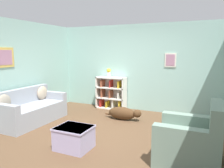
{
  "coord_description": "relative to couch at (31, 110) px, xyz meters",
  "views": [
    {
      "loc": [
        2.06,
        -4.12,
        1.8
      ],
      "look_at": [
        0.0,
        0.4,
        1.05
      ],
      "focal_mm": 35.0,
      "sensor_mm": 36.0,
      "label": 1
    }
  ],
  "objects": [
    {
      "name": "recliner_chair",
      "position": [
        3.9,
        -0.46,
        0.04
      ],
      "size": [
        0.97,
        0.92,
        1.01
      ],
      "color": "gray",
      "rests_on": "ground_plane"
    },
    {
      "name": "bookshelf",
      "position": [
        1.3,
        2.1,
        0.16
      ],
      "size": [
        0.93,
        0.36,
        1.0
      ],
      "color": "silver",
      "rests_on": "ground_plane"
    },
    {
      "name": "ground_plane",
      "position": [
        2.06,
        0.08,
        -0.32
      ],
      "size": [
        14.0,
        14.0,
        0.0
      ],
      "primitive_type": "plane",
      "color": "brown"
    },
    {
      "name": "dog",
      "position": [
        2.07,
        1.17,
        -0.15
      ],
      "size": [
        1.05,
        0.3,
        0.34
      ],
      "color": "#472D19",
      "rests_on": "ground_plane"
    },
    {
      "name": "couch",
      "position": [
        0.0,
        0.0,
        0.0
      ],
      "size": [
        0.84,
        1.79,
        0.85
      ],
      "color": "#9399A3",
      "rests_on": "ground_plane"
    },
    {
      "name": "wall_back",
      "position": [
        2.06,
        2.33,
        0.98
      ],
      "size": [
        5.6,
        0.13,
        2.6
      ],
      "color": "#93BCB2",
      "rests_on": "ground_plane"
    },
    {
      "name": "wall_left",
      "position": [
        -0.49,
        0.08,
        0.98
      ],
      "size": [
        0.13,
        5.0,
        2.6
      ],
      "color": "#93BCB2",
      "rests_on": "ground_plane"
    },
    {
      "name": "coffee_table",
      "position": [
        1.88,
        -0.83,
        -0.1
      ],
      "size": [
        0.64,
        0.55,
        0.42
      ],
      "color": "#ADA3CC",
      "rests_on": "ground_plane"
    },
    {
      "name": "vase",
      "position": [
        1.22,
        2.08,
        0.83
      ],
      "size": [
        0.13,
        0.13,
        0.27
      ],
      "color": "silver",
      "rests_on": "bookshelf"
    }
  ]
}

